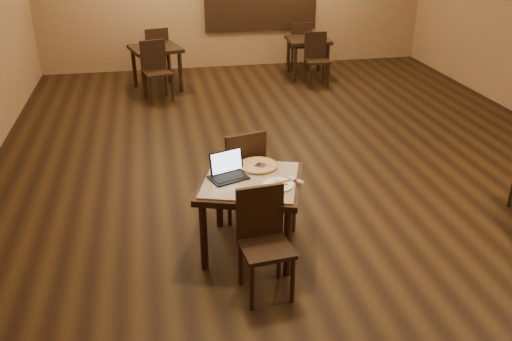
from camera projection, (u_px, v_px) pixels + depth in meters
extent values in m
plane|color=black|center=(299.00, 161.00, 7.19)|extent=(10.00, 10.00, 0.00)
cylinder|color=black|center=(204.00, 236.00, 4.89)|extent=(0.07, 0.07, 0.71)
cylinder|color=black|center=(219.00, 196.00, 5.56)|extent=(0.07, 0.07, 0.71)
cylinder|color=black|center=(288.00, 242.00, 4.80)|extent=(0.07, 0.07, 0.71)
cylinder|color=black|center=(293.00, 200.00, 5.48)|extent=(0.07, 0.07, 0.71)
cube|color=black|center=(251.00, 183.00, 5.02)|extent=(1.16, 1.16, 0.06)
cube|color=#174097|center=(251.00, 180.00, 5.01)|extent=(1.06, 1.06, 0.02)
cylinder|color=black|center=(252.00, 288.00, 4.42)|extent=(0.04, 0.04, 0.44)
cylinder|color=black|center=(241.00, 264.00, 4.73)|extent=(0.04, 0.04, 0.44)
cylinder|color=black|center=(293.00, 280.00, 4.52)|extent=(0.04, 0.04, 0.44)
cylinder|color=black|center=(279.00, 257.00, 4.82)|extent=(0.04, 0.04, 0.44)
cube|color=black|center=(266.00, 248.00, 4.52)|extent=(0.45, 0.45, 0.04)
cube|color=black|center=(260.00, 211.00, 4.57)|extent=(0.41, 0.08, 0.47)
cylinder|color=black|center=(248.00, 184.00, 6.08)|extent=(0.04, 0.04, 0.47)
cylinder|color=black|center=(262.00, 198.00, 5.77)|extent=(0.04, 0.04, 0.47)
cylinder|color=black|center=(217.00, 190.00, 5.94)|extent=(0.04, 0.04, 0.47)
cylinder|color=black|center=(230.00, 206.00, 5.63)|extent=(0.04, 0.04, 0.47)
cube|color=black|center=(239.00, 173.00, 5.74)|extent=(0.53, 0.53, 0.04)
cube|color=black|center=(246.00, 157.00, 5.46)|extent=(0.43, 0.14, 0.50)
cube|color=black|center=(228.00, 178.00, 5.01)|extent=(0.40, 0.33, 0.02)
cube|color=black|center=(226.00, 162.00, 5.07)|extent=(0.33, 0.16, 0.22)
cube|color=silver|center=(226.00, 162.00, 5.06)|extent=(0.30, 0.14, 0.19)
cylinder|color=white|center=(278.00, 185.00, 4.88)|extent=(0.28, 0.28, 0.02)
cylinder|color=silver|center=(258.00, 167.00, 5.24)|extent=(0.36, 0.36, 0.01)
cylinder|color=beige|center=(258.00, 166.00, 5.23)|extent=(0.36, 0.36, 0.02)
torus|color=#B5883A|center=(258.00, 165.00, 5.23)|extent=(0.37, 0.37, 0.02)
cube|color=silver|center=(261.00, 165.00, 5.21)|extent=(0.25, 0.23, 0.01)
cylinder|color=white|center=(296.00, 180.00, 4.94)|extent=(0.12, 0.15, 0.03)
cylinder|color=#AE151B|center=(296.00, 180.00, 4.94)|extent=(0.05, 0.04, 0.04)
cylinder|color=black|center=(295.00, 63.00, 10.39)|extent=(0.07, 0.07, 0.71)
cylinder|color=black|center=(288.00, 55.00, 10.96)|extent=(0.07, 0.07, 0.71)
cylinder|color=black|center=(327.00, 62.00, 10.48)|extent=(0.07, 0.07, 0.71)
cylinder|color=black|center=(319.00, 54.00, 11.05)|extent=(0.07, 0.07, 0.71)
cube|color=black|center=(308.00, 40.00, 10.56)|extent=(0.83, 0.83, 0.06)
cylinder|color=black|center=(310.00, 77.00, 10.02)|extent=(0.04, 0.04, 0.45)
cylinder|color=black|center=(305.00, 71.00, 10.34)|extent=(0.04, 0.04, 0.45)
cylinder|color=black|center=(328.00, 76.00, 10.07)|extent=(0.04, 0.04, 0.45)
cylinder|color=black|center=(323.00, 71.00, 10.39)|extent=(0.04, 0.04, 0.45)
cube|color=black|center=(317.00, 61.00, 10.10)|extent=(0.44, 0.44, 0.04)
cube|color=black|center=(315.00, 45.00, 10.16)|extent=(0.42, 0.06, 0.48)
cylinder|color=black|center=(305.00, 55.00, 11.53)|extent=(0.04, 0.04, 0.45)
cylinder|color=black|center=(309.00, 59.00, 11.21)|extent=(0.04, 0.04, 0.45)
cylinder|color=black|center=(288.00, 55.00, 11.48)|extent=(0.04, 0.04, 0.45)
cylinder|color=black|center=(292.00, 59.00, 11.17)|extent=(0.04, 0.04, 0.45)
cube|color=black|center=(299.00, 45.00, 11.24)|extent=(0.44, 0.44, 0.04)
cube|color=black|center=(301.00, 35.00, 10.96)|extent=(0.42, 0.06, 0.48)
cylinder|color=black|center=(144.00, 76.00, 9.51)|extent=(0.07, 0.07, 0.74)
cylinder|color=black|center=(134.00, 67.00, 10.05)|extent=(0.07, 0.07, 0.74)
cylinder|color=black|center=(180.00, 72.00, 9.77)|extent=(0.07, 0.07, 0.74)
cylinder|color=black|center=(169.00, 63.00, 10.31)|extent=(0.07, 0.07, 0.74)
cube|color=black|center=(155.00, 49.00, 9.74)|extent=(1.02, 1.02, 0.06)
cylinder|color=black|center=(151.00, 92.00, 9.14)|extent=(0.04, 0.04, 0.47)
cylinder|color=black|center=(145.00, 86.00, 9.45)|extent=(0.04, 0.04, 0.47)
cylinder|color=black|center=(173.00, 89.00, 9.29)|extent=(0.04, 0.04, 0.47)
cylinder|color=black|center=(166.00, 83.00, 9.60)|extent=(0.04, 0.04, 0.47)
cube|color=black|center=(158.00, 73.00, 9.26)|extent=(0.54, 0.54, 0.04)
cube|color=black|center=(153.00, 55.00, 9.30)|extent=(0.44, 0.15, 0.50)
cylinder|color=black|center=(163.00, 64.00, 10.80)|extent=(0.04, 0.04, 0.47)
cylinder|color=black|center=(169.00, 68.00, 10.49)|extent=(0.04, 0.04, 0.47)
cylinder|color=black|center=(144.00, 66.00, 10.65)|extent=(0.04, 0.04, 0.47)
cylinder|color=black|center=(150.00, 71.00, 10.34)|extent=(0.04, 0.04, 0.47)
cube|color=black|center=(155.00, 54.00, 10.46)|extent=(0.54, 0.54, 0.04)
cube|color=black|center=(157.00, 42.00, 10.18)|extent=(0.44, 0.15, 0.50)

